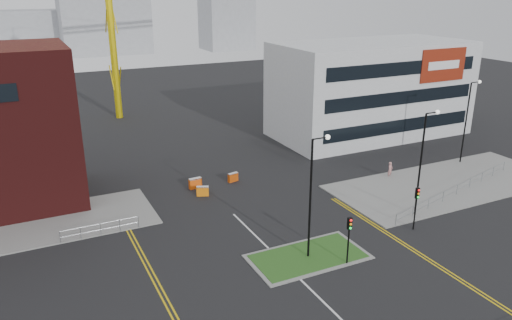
% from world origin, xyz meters
% --- Properties ---
extents(pavement_right, '(24.00, 10.00, 0.12)m').
position_xyz_m(pavement_right, '(22.00, 14.00, 0.06)').
color(pavement_right, slate).
rests_on(pavement_right, ground).
extents(island_kerb, '(8.60, 4.60, 0.08)m').
position_xyz_m(island_kerb, '(2.00, 8.00, 0.04)').
color(island_kerb, slate).
rests_on(island_kerb, ground).
extents(grass_island, '(8.00, 4.00, 0.12)m').
position_xyz_m(grass_island, '(2.00, 8.00, 0.06)').
color(grass_island, '#2A521B').
rests_on(grass_island, ground).
extents(office_block, '(25.00, 12.20, 12.00)m').
position_xyz_m(office_block, '(26.01, 31.97, 6.00)').
color(office_block, silver).
rests_on(office_block, ground).
extents(streetlamp_island, '(1.46, 0.36, 9.18)m').
position_xyz_m(streetlamp_island, '(2.22, 8.00, 5.41)').
color(streetlamp_island, black).
rests_on(streetlamp_island, ground).
extents(streetlamp_right_near, '(1.46, 0.36, 9.18)m').
position_xyz_m(streetlamp_right_near, '(14.22, 10.00, 5.41)').
color(streetlamp_right_near, black).
rests_on(streetlamp_right_near, ground).
extents(streetlamp_right_far, '(1.46, 0.36, 9.18)m').
position_xyz_m(streetlamp_right_far, '(28.22, 18.00, 5.41)').
color(streetlamp_right_far, black).
rests_on(streetlamp_right_far, ground).
extents(traffic_light_island, '(0.28, 0.33, 3.65)m').
position_xyz_m(traffic_light_island, '(4.00, 5.98, 2.57)').
color(traffic_light_island, black).
rests_on(traffic_light_island, ground).
extents(traffic_light_right, '(0.28, 0.33, 3.65)m').
position_xyz_m(traffic_light_right, '(12.00, 7.98, 2.57)').
color(traffic_light_right, black).
rests_on(traffic_light_right, ground).
extents(railing_left, '(6.05, 0.05, 1.10)m').
position_xyz_m(railing_left, '(-11.00, 18.00, 0.74)').
color(railing_left, gray).
rests_on(railing_left, ground).
extents(railing_right, '(19.05, 5.05, 1.10)m').
position_xyz_m(railing_right, '(20.50, 11.50, 0.78)').
color(railing_right, gray).
rests_on(railing_right, ground).
extents(centre_line, '(0.15, 30.00, 0.01)m').
position_xyz_m(centre_line, '(0.00, 2.00, 0.01)').
color(centre_line, silver).
rests_on(centre_line, ground).
extents(yellow_left_a, '(0.12, 24.00, 0.01)m').
position_xyz_m(yellow_left_a, '(-9.00, 10.00, 0.01)').
color(yellow_left_a, gold).
rests_on(yellow_left_a, ground).
extents(yellow_left_b, '(0.12, 24.00, 0.01)m').
position_xyz_m(yellow_left_b, '(-8.70, 10.00, 0.01)').
color(yellow_left_b, gold).
rests_on(yellow_left_b, ground).
extents(yellow_right_a, '(0.12, 20.00, 0.01)m').
position_xyz_m(yellow_right_a, '(9.50, 6.00, 0.01)').
color(yellow_right_a, gold).
rests_on(yellow_right_a, ground).
extents(yellow_right_b, '(0.12, 20.00, 0.01)m').
position_xyz_m(yellow_right_b, '(9.80, 6.00, 0.01)').
color(yellow_right_b, gold).
rests_on(yellow_right_b, ground).
extents(skyline_b, '(24.00, 12.00, 16.00)m').
position_xyz_m(skyline_b, '(10.00, 130.00, 8.00)').
color(skyline_b, gray).
rests_on(skyline_b, ground).
extents(skyline_c, '(14.00, 12.00, 28.00)m').
position_xyz_m(skyline_c, '(45.00, 125.00, 14.00)').
color(skyline_c, gray).
rests_on(skyline_c, ground).
extents(skyline_d, '(30.00, 12.00, 12.00)m').
position_xyz_m(skyline_d, '(-8.00, 140.00, 6.00)').
color(skyline_d, gray).
rests_on(skyline_d, ground).
extents(pedestrian, '(0.70, 0.56, 1.68)m').
position_xyz_m(pedestrian, '(17.97, 17.95, 0.84)').
color(pedestrian, tan).
rests_on(pedestrian, ground).
extents(barrier_left, '(1.28, 0.52, 1.05)m').
position_xyz_m(barrier_left, '(-1.00, 24.00, 0.57)').
color(barrier_left, '#FF590E').
rests_on(barrier_left, ground).
extents(barrier_mid, '(1.13, 0.60, 0.91)m').
position_xyz_m(barrier_mid, '(3.00, 24.00, 0.49)').
color(barrier_mid, '#C4440A').
rests_on(barrier_mid, ground).
extents(barrier_right, '(1.18, 0.77, 0.95)m').
position_xyz_m(barrier_right, '(-1.00, 21.96, 0.51)').
color(barrier_right, orange).
rests_on(barrier_right, ground).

